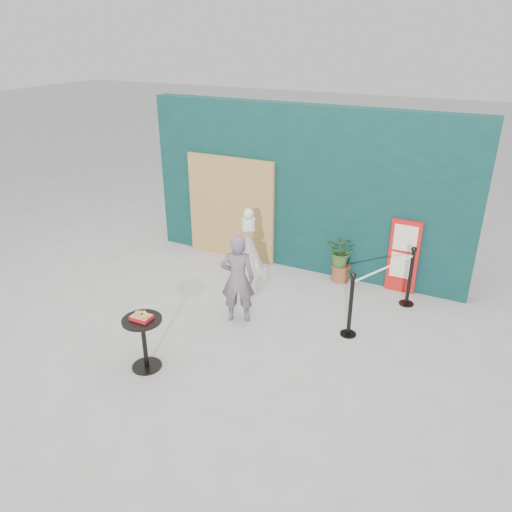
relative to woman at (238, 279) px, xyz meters
name	(u,v)px	position (x,y,z in m)	size (l,w,h in m)	color
ground	(218,352)	(0.16, -0.90, -0.71)	(60.00, 60.00, 0.00)	#ADAAA5
back_wall	(304,190)	(0.16, 2.25, 0.79)	(6.00, 0.30, 3.00)	#0A2F2B
bamboo_fence	(231,209)	(-1.24, 2.04, 0.29)	(1.80, 0.08, 2.00)	tan
woman	(238,279)	(0.00, 0.00, 0.00)	(0.52, 0.34, 1.42)	slate
menu_board	(403,257)	(2.06, 2.05, -0.06)	(0.50, 0.07, 1.30)	red
statue	(249,254)	(-0.39, 1.12, -0.13)	(0.55, 0.55, 1.41)	white
cafe_table	(144,336)	(-0.53, -1.61, -0.21)	(0.52, 0.52, 0.75)	black
food_basket	(142,317)	(-0.53, -1.61, 0.08)	(0.26, 0.19, 0.11)	red
planter	(342,255)	(1.03, 1.98, -0.20)	(0.51, 0.44, 0.87)	brown
stanchion_barrier	(382,291)	(1.97, 0.99, -0.21)	(0.84, 1.54, 1.03)	black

